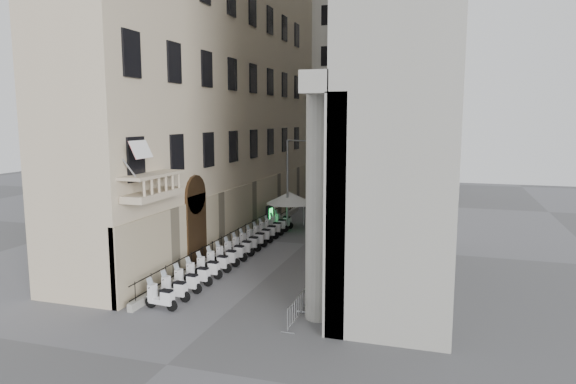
{
  "coord_description": "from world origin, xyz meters",
  "views": [
    {
      "loc": [
        9.5,
        -15.64,
        8.98
      ],
      "look_at": [
        0.31,
        14.07,
        4.5
      ],
      "focal_mm": 32.0,
      "sensor_mm": 36.0,
      "label": 1
    }
  ],
  "objects_px": {
    "scooter_0": "(162,310)",
    "info_kiosk": "(269,217)",
    "pedestrian_a": "(323,213)",
    "pedestrian_b": "(352,219)",
    "security_tent": "(295,199)",
    "street_lamp": "(290,178)"
  },
  "relations": [
    {
      "from": "street_lamp",
      "to": "pedestrian_b",
      "type": "bearing_deg",
      "value": 38.2
    },
    {
      "from": "info_kiosk",
      "to": "pedestrian_b",
      "type": "bearing_deg",
      "value": 18.5
    },
    {
      "from": "scooter_0",
      "to": "pedestrian_b",
      "type": "bearing_deg",
      "value": -10.18
    },
    {
      "from": "security_tent",
      "to": "info_kiosk",
      "type": "height_order",
      "value": "security_tent"
    },
    {
      "from": "pedestrian_a",
      "to": "info_kiosk",
      "type": "bearing_deg",
      "value": 27.03
    },
    {
      "from": "street_lamp",
      "to": "pedestrian_a",
      "type": "relative_size",
      "value": 3.74
    },
    {
      "from": "security_tent",
      "to": "scooter_0",
      "type": "bearing_deg",
      "value": -93.52
    },
    {
      "from": "scooter_0",
      "to": "info_kiosk",
      "type": "xyz_separation_m",
      "value": [
        -1.11,
        18.68,
        0.96
      ]
    },
    {
      "from": "scooter_0",
      "to": "security_tent",
      "type": "relative_size",
      "value": 0.4
    },
    {
      "from": "security_tent",
      "to": "pedestrian_a",
      "type": "height_order",
      "value": "security_tent"
    },
    {
      "from": "security_tent",
      "to": "info_kiosk",
      "type": "distance_m",
      "value": 2.77
    },
    {
      "from": "street_lamp",
      "to": "pedestrian_a",
      "type": "height_order",
      "value": "street_lamp"
    },
    {
      "from": "security_tent",
      "to": "pedestrian_b",
      "type": "relative_size",
      "value": 2.27
    },
    {
      "from": "street_lamp",
      "to": "info_kiosk",
      "type": "bearing_deg",
      "value": 178.78
    },
    {
      "from": "scooter_0",
      "to": "street_lamp",
      "type": "bearing_deg",
      "value": 2.22
    },
    {
      "from": "pedestrian_a",
      "to": "pedestrian_b",
      "type": "xyz_separation_m",
      "value": [
        2.72,
        -1.54,
        -0.15
      ]
    },
    {
      "from": "security_tent",
      "to": "pedestrian_b",
      "type": "xyz_separation_m",
      "value": [
        4.29,
        1.69,
        -1.74
      ]
    },
    {
      "from": "security_tent",
      "to": "pedestrian_a",
      "type": "xyz_separation_m",
      "value": [
        1.57,
        3.23,
        -1.59
      ]
    },
    {
      "from": "info_kiosk",
      "to": "pedestrian_b",
      "type": "xyz_separation_m",
      "value": [
        6.54,
        1.53,
        -0.13
      ]
    },
    {
      "from": "street_lamp",
      "to": "pedestrian_b",
      "type": "height_order",
      "value": "street_lamp"
    },
    {
      "from": "street_lamp",
      "to": "pedestrian_a",
      "type": "bearing_deg",
      "value": 76.52
    },
    {
      "from": "info_kiosk",
      "to": "pedestrian_b",
      "type": "height_order",
      "value": "info_kiosk"
    }
  ]
}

